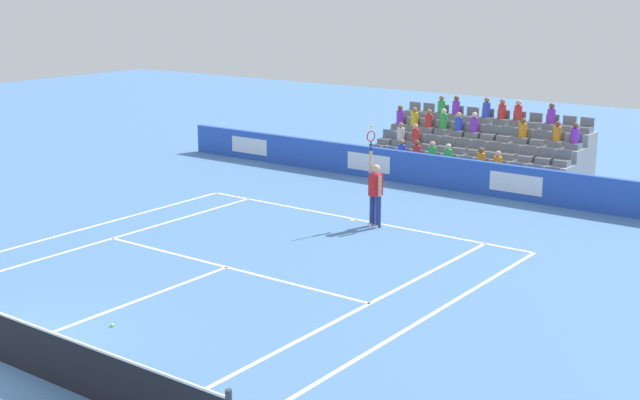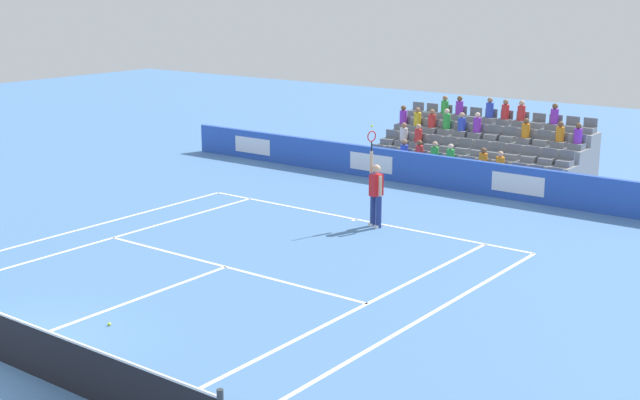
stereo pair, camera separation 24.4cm
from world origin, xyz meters
TOP-DOWN VIEW (x-y plane):
  - line_baseline at (0.00, -11.89)m, footprint 10.97×0.10m
  - line_service at (0.00, -6.40)m, footprint 8.23×0.10m
  - line_centre_service at (0.00, -3.20)m, footprint 0.10×6.40m
  - line_singles_sideline_left at (4.12, -5.95)m, footprint 0.10×11.89m
  - line_singles_sideline_right at (-4.12, -5.95)m, footprint 0.10×11.89m
  - line_doubles_sideline_left at (5.49, -5.95)m, footprint 0.10×11.89m
  - line_doubles_sideline_right at (-5.49, -5.95)m, footprint 0.10×11.89m
  - line_centre_mark at (0.00, -11.79)m, footprint 0.10×0.20m
  - sponsor_barrier at (0.00, -16.86)m, footprint 22.10×0.22m
  - tennis_player at (-0.88, -11.58)m, footprint 0.51×0.41m
  - stadium_stand at (0.02, -19.80)m, footprint 7.44×3.80m
  - loose_tennis_ball at (-0.71, -2.28)m, footprint 0.07×0.07m

SIDE VIEW (x-z plane):
  - line_baseline at x=0.00m, z-range 0.00..0.01m
  - line_service at x=0.00m, z-range 0.00..0.01m
  - line_centre_service at x=0.00m, z-range 0.00..0.01m
  - line_singles_sideline_left at x=4.12m, z-range 0.00..0.01m
  - line_singles_sideline_right at x=-4.12m, z-range 0.00..0.01m
  - line_doubles_sideline_left at x=5.49m, z-range 0.00..0.01m
  - line_doubles_sideline_right at x=-5.49m, z-range 0.00..0.01m
  - line_centre_mark at x=0.00m, z-range 0.00..0.01m
  - loose_tennis_ball at x=-0.71m, z-range 0.00..0.07m
  - sponsor_barrier at x=0.00m, z-range 0.00..1.09m
  - stadium_stand at x=0.02m, z-range -0.61..2.01m
  - tennis_player at x=-0.88m, z-range -0.43..2.42m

